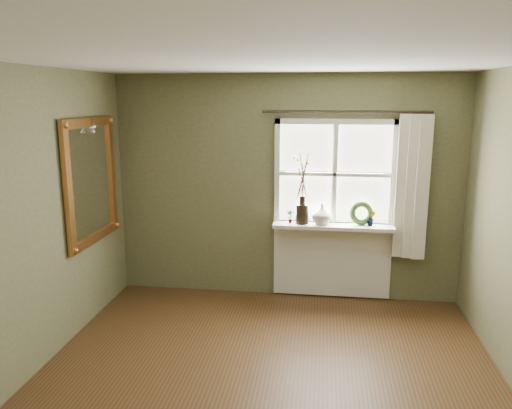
{
  "coord_description": "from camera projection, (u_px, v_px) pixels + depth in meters",
  "views": [
    {
      "loc": [
        0.42,
        -3.43,
        2.35
      ],
      "look_at": [
        -0.26,
        1.55,
        1.25
      ],
      "focal_mm": 35.0,
      "sensor_mm": 36.0,
      "label": 1
    }
  ],
  "objects": [
    {
      "name": "curtain_rod",
      "position": [
        346.0,
        112.0,
        5.43
      ],
      "size": [
        1.84,
        0.03,
        0.03
      ],
      "primitive_type": "cylinder",
      "rotation": [
        0.0,
        1.57,
        0.0
      ],
      "color": "black",
      "rests_on": "wall_back"
    },
    {
      "name": "ceiling",
      "position": [
        263.0,
        57.0,
        3.32
      ],
      "size": [
        4.5,
        4.5,
        0.0
      ],
      "primitive_type": "plane",
      "color": "silver",
      "rests_on": "ground"
    },
    {
      "name": "window_apron",
      "position": [
        332.0,
        260.0,
        5.86
      ],
      "size": [
        1.36,
        0.04,
        0.88
      ],
      "primitive_type": "cube",
      "color": "silver",
      "rests_on": "ground"
    },
    {
      "name": "curtain",
      "position": [
        412.0,
        188.0,
        5.46
      ],
      "size": [
        0.36,
        0.12,
        1.59
      ],
      "primitive_type": "cube",
      "color": "beige",
      "rests_on": "wall_back"
    },
    {
      "name": "floor",
      "position": [
        262.0,
        405.0,
        3.88
      ],
      "size": [
        4.5,
        4.5,
        0.0
      ],
      "primitive_type": "plane",
      "color": "#422A14",
      "rests_on": "ground"
    },
    {
      "name": "potted_plant_right",
      "position": [
        371.0,
        218.0,
        5.59
      ],
      "size": [
        0.1,
        0.09,
        0.18
      ],
      "primitive_type": "imported",
      "rotation": [
        0.0,
        0.0,
        0.1
      ],
      "color": "#2C4820",
      "rests_on": "window_sill"
    },
    {
      "name": "window_frame",
      "position": [
        335.0,
        174.0,
        5.65
      ],
      "size": [
        1.36,
        0.06,
        1.24
      ],
      "color": "silver",
      "rests_on": "wall_back"
    },
    {
      "name": "window_sill",
      "position": [
        333.0,
        226.0,
        5.66
      ],
      "size": [
        1.36,
        0.26,
        0.04
      ],
      "primitive_type": "cube",
      "color": "silver",
      "rests_on": "wall_back"
    },
    {
      "name": "potted_plant_left",
      "position": [
        290.0,
        217.0,
        5.71
      ],
      "size": [
        0.08,
        0.06,
        0.15
      ],
      "primitive_type": "imported",
      "rotation": [
        0.0,
        0.0,
        -0.06
      ],
      "color": "#2C4820",
      "rests_on": "window_sill"
    },
    {
      "name": "gilt_mirror",
      "position": [
        91.0,
        180.0,
        5.18
      ],
      "size": [
        0.1,
        1.09,
        1.3
      ],
      "color": "white",
      "rests_on": "wall_left"
    },
    {
      "name": "cream_vase",
      "position": [
        322.0,
        214.0,
        5.65
      ],
      "size": [
        0.29,
        0.29,
        0.24
      ],
      "primitive_type": "imported",
      "rotation": [
        0.0,
        0.0,
        0.39
      ],
      "color": "beige",
      "rests_on": "window_sill"
    },
    {
      "name": "wall_left",
      "position": [
        0.0,
        234.0,
        3.87
      ],
      "size": [
        0.1,
        4.5,
        2.6
      ],
      "primitive_type": "cube",
      "color": "brown",
      "rests_on": "ground"
    },
    {
      "name": "wreath",
      "position": [
        361.0,
        216.0,
        5.64
      ],
      "size": [
        0.29,
        0.17,
        0.28
      ],
      "primitive_type": "torus",
      "rotation": [
        1.36,
        0.0,
        0.19
      ],
      "color": "#2C4820",
      "rests_on": "window_sill"
    },
    {
      "name": "wall_back",
      "position": [
        286.0,
        188.0,
        5.83
      ],
      "size": [
        4.0,
        0.1,
        2.6
      ],
      "primitive_type": "cube",
      "color": "brown",
      "rests_on": "ground"
    },
    {
      "name": "dark_jug",
      "position": [
        302.0,
        214.0,
        5.68
      ],
      "size": [
        0.19,
        0.19,
        0.22
      ],
      "primitive_type": "cylinder",
      "rotation": [
        0.0,
        0.0,
        0.31
      ],
      "color": "black",
      "rests_on": "window_sill"
    }
  ]
}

